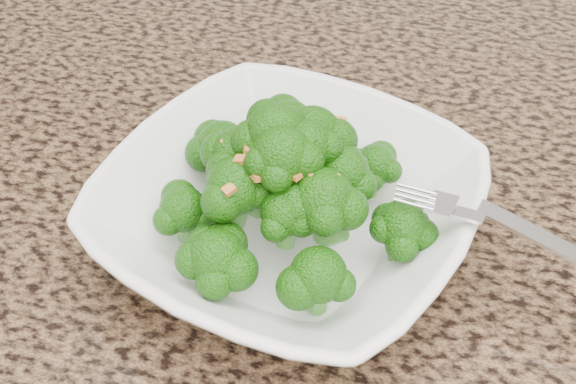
% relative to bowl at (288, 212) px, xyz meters
% --- Properties ---
extents(granite_counter, '(1.64, 1.04, 0.03)m').
position_rel_bowl_xyz_m(granite_counter, '(0.12, 0.05, -0.05)').
color(granite_counter, brown).
rests_on(granite_counter, cabinet).
extents(bowl, '(0.30, 0.30, 0.06)m').
position_rel_bowl_xyz_m(bowl, '(0.00, 0.00, 0.00)').
color(bowl, white).
rests_on(bowl, granite_counter).
extents(broccoli_pile, '(0.22, 0.22, 0.07)m').
position_rel_bowl_xyz_m(broccoli_pile, '(0.00, 0.00, 0.07)').
color(broccoli_pile, '#1B5C0A').
rests_on(broccoli_pile, bowl).
extents(garlic_topping, '(0.13, 0.13, 0.01)m').
position_rel_bowl_xyz_m(garlic_topping, '(0.00, 0.00, 0.11)').
color(garlic_topping, '#C87531').
rests_on(garlic_topping, broccoli_pile).
extents(fork, '(0.17, 0.06, 0.01)m').
position_rel_bowl_xyz_m(fork, '(0.12, -0.00, 0.04)').
color(fork, silver).
rests_on(fork, bowl).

